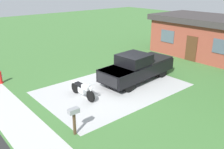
# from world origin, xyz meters

# --- Properties ---
(ground_plane) EXTENTS (80.00, 80.00, 0.00)m
(ground_plane) POSITION_xyz_m (0.00, 0.00, 0.00)
(ground_plane) COLOR #427338
(driveway_pad) EXTENTS (5.90, 8.81, 0.01)m
(driveway_pad) POSITION_xyz_m (0.00, 0.00, 0.00)
(driveway_pad) COLOR #B5B5B5
(driveway_pad) RESTS_ON ground
(sidewalk_strip) EXTENTS (36.00, 1.80, 0.01)m
(sidewalk_strip) POSITION_xyz_m (0.00, -6.00, 0.00)
(sidewalk_strip) COLOR beige
(sidewalk_strip) RESTS_ON ground
(motorcycle) EXTENTS (2.21, 0.70, 1.09)m
(motorcycle) POSITION_xyz_m (-0.19, -2.16, 0.47)
(motorcycle) COLOR black
(motorcycle) RESTS_ON ground
(pickup_truck) EXTENTS (2.43, 5.76, 1.90)m
(pickup_truck) POSITION_xyz_m (-0.01, 2.17, 0.95)
(pickup_truck) COLOR black
(pickup_truck) RESTS_ON ground
(fire_hydrant) EXTENTS (0.32, 0.40, 0.87)m
(fire_hydrant) POSITION_xyz_m (-5.47, -5.11, 0.43)
(fire_hydrant) COLOR red
(fire_hydrant) RESTS_ON ground
(mailbox) EXTENTS (0.26, 0.48, 1.26)m
(mailbox) POSITION_xyz_m (2.65, -4.49, 0.98)
(mailbox) COLOR #4C3823
(mailbox) RESTS_ON ground
(neighbor_house) EXTENTS (9.60, 5.60, 3.50)m
(neighbor_house) POSITION_xyz_m (-0.19, 11.28, 1.79)
(neighbor_house) COLOR brown
(neighbor_house) RESTS_ON ground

